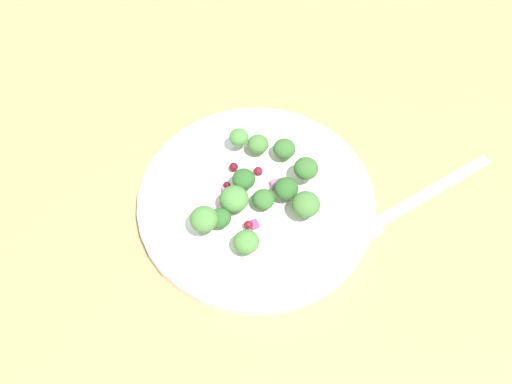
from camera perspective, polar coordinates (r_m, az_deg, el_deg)
The scene contains 24 objects.
ground_plane at distance 70.52cm, azimuth -0.97°, elevation -3.13°, with size 180.00×180.00×2.00cm, color tan.
plate at distance 70.03cm, azimuth 0.00°, elevation -0.81°, with size 24.36×24.36×1.70cm.
dressing_pool at distance 69.66cm, azimuth -0.00°, elevation -0.62°, with size 14.13×14.13×0.20cm, color white.
broccoli_floret_0 at distance 68.30cm, azimuth 2.54°, elevation 0.28°, with size 2.46×2.46×2.49cm.
broccoli_floret_1 at distance 67.06cm, azimuth 4.20°, elevation -1.06°, with size 2.80×2.80×2.83cm.
broccoli_floret_2 at distance 68.10cm, azimuth 0.64°, elevation -0.63°, with size 2.25×2.25×2.28cm.
broccoli_floret_3 at distance 69.30cm, azimuth 4.20°, elevation 1.95°, with size 2.53×2.53×2.56cm.
broccoli_floret_4 at distance 65.36cm, azimuth -0.81°, elevation -4.21°, with size 2.50×2.50×2.53cm.
broccoli_floret_5 at distance 71.72cm, azimuth -1.43°, elevation 4.58°, with size 2.06×2.06×2.09cm.
broccoli_floret_6 at distance 66.23cm, azimuth -4.39°, elevation -2.27°, with size 2.76×2.76×2.80cm.
broccoli_floret_7 at distance 71.76cm, azimuth 0.17°, elevation 4.00°, with size 2.25×2.25×2.28cm.
broccoli_floret_8 at distance 71.39cm, azimuth 2.39°, elevation 3.61°, with size 2.36×2.36×2.39cm.
broccoli_floret_9 at distance 68.55cm, azimuth -1.03°, elevation 1.06°, with size 2.34×2.34×2.37cm.
broccoli_floret_10 at distance 67.63cm, azimuth -1.83°, elevation -0.61°, with size 2.91×2.91×2.95cm.
broccoli_floret_11 at distance 66.85cm, azimuth -2.91°, elevation -2.42°, with size 2.13×2.13×2.15cm.
cranberry_0 at distance 68.56cm, azimuth -2.61°, elevation -0.91°, with size 0.96×0.96×0.96cm, color #4C0A14.
cranberry_1 at distance 69.94cm, azimuth -2.46°, elevation 0.59°, with size 0.73×0.73×0.73cm, color #4C0A14.
cranberry_2 at distance 67.28cm, azimuth -0.25°, elevation -2.63°, with size 0.89×0.89×0.89cm, color maroon.
cranberry_3 at distance 71.08cm, azimuth 0.18°, elevation 1.74°, with size 0.97×0.97×0.97cm, color maroon.
cranberry_4 at distance 71.10cm, azimuth -1.88°, elevation 2.11°, with size 0.94×0.94×0.94cm, color maroon.
onion_bit_0 at distance 67.74cm, azimuth -0.15°, elevation -2.72°, with size 0.84×0.90×0.55cm, color #843D75.
onion_bit_1 at distance 70.08cm, azimuth 1.77°, elevation 0.70°, with size 0.92×1.26×0.60cm, color #A35B93.
onion_bit_2 at distance 69.81cm, azimuth -2.45°, elevation 0.12°, with size 0.98×0.97×0.35cm, color #A35B93.
fork at distance 72.51cm, azimuth 12.87°, elevation -0.87°, with size 5.81×18.55×0.50cm.
Camera 1 is at (32.96, -10.49, 60.46)cm, focal length 47.87 mm.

